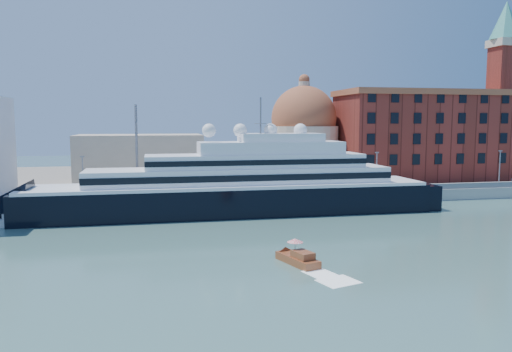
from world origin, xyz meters
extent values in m
plane|color=#375F5D|center=(0.00, 0.00, 0.00)|extent=(400.00, 400.00, 0.00)
cube|color=gray|center=(0.00, 34.00, 1.25)|extent=(180.00, 10.00, 2.50)
cube|color=slate|center=(0.00, 75.00, 1.00)|extent=(260.00, 72.00, 2.00)
cube|color=slate|center=(0.00, 29.50, 3.10)|extent=(180.00, 0.10, 1.20)
cube|color=black|center=(-2.99, 23.00, 2.12)|extent=(74.99, 11.54, 6.25)
cone|color=black|center=(-42.41, 23.00, 2.12)|extent=(9.61, 11.54, 11.54)
cube|color=black|center=(34.51, 23.00, 1.92)|extent=(5.77, 10.58, 5.77)
cube|color=white|center=(-2.99, 23.00, 5.48)|extent=(73.07, 11.73, 0.58)
cube|color=white|center=(-1.06, 23.00, 7.21)|extent=(55.76, 9.61, 2.88)
cube|color=black|center=(-1.06, 18.19, 7.21)|extent=(55.76, 0.15, 1.15)
cube|color=white|center=(1.82, 23.00, 9.90)|extent=(40.38, 8.65, 2.50)
cube|color=white|center=(4.70, 23.00, 12.31)|extent=(26.92, 7.69, 2.31)
cube|color=white|center=(6.63, 23.00, 14.23)|extent=(15.38, 6.73, 1.54)
cylinder|color=slate|center=(2.78, 23.00, 18.27)|extent=(0.29, 0.29, 6.73)
sphere|color=white|center=(-6.83, 23.00, 15.58)|extent=(2.50, 2.50, 2.50)
sphere|color=white|center=(-1.06, 23.00, 15.58)|extent=(2.50, 2.50, 2.50)
sphere|color=white|center=(4.70, 23.00, 15.58)|extent=(2.50, 2.50, 2.50)
sphere|color=white|center=(10.47, 23.00, 15.58)|extent=(2.50, 2.50, 2.50)
cube|color=white|center=(-41.18, 20.09, 0.52)|extent=(10.65, 4.49, 1.38)
cube|color=white|center=(-39.46, 19.91, 1.64)|extent=(3.65, 2.50, 1.04)
cube|color=maroon|center=(-0.03, -11.04, 0.39)|extent=(4.16, 7.06, 1.12)
cube|color=maroon|center=(0.31, -12.11, 1.34)|extent=(2.55, 3.20, 0.89)
cylinder|color=slate|center=(-0.20, -10.51, 1.79)|extent=(0.07, 0.07, 1.79)
cone|color=red|center=(-0.20, -10.51, 2.79)|extent=(2.01, 2.01, 0.45)
cube|color=maroon|center=(52.00, 52.00, 13.00)|extent=(42.00, 18.00, 22.00)
cube|color=#964F31|center=(52.00, 52.00, 24.50)|extent=(43.00, 19.00, 1.50)
cube|color=maroon|center=(76.00, 52.00, 19.50)|extent=(6.00, 6.00, 35.00)
cube|color=beige|center=(76.00, 52.00, 38.00)|extent=(7.00, 7.00, 2.00)
cone|color=teal|center=(76.00, 52.00, 44.00)|extent=(8.40, 8.40, 10.00)
cylinder|color=beige|center=(22.00, 58.00, 9.00)|extent=(18.00, 18.00, 14.00)
sphere|color=#964F31|center=(22.00, 58.00, 18.00)|extent=(17.00, 17.00, 17.00)
cylinder|color=beige|center=(22.00, 58.00, 26.00)|extent=(3.00, 3.00, 3.00)
cube|color=beige|center=(8.00, 56.00, 7.00)|extent=(18.00, 14.00, 10.00)
cube|color=beige|center=(-20.00, 58.00, 8.00)|extent=(30.00, 16.00, 12.00)
cylinder|color=slate|center=(-30.00, 31.00, 6.50)|extent=(0.24, 0.24, 8.00)
cube|color=slate|center=(-30.00, 31.00, 10.60)|extent=(0.80, 0.30, 0.25)
cylinder|color=slate|center=(0.00, 31.00, 6.50)|extent=(0.24, 0.24, 8.00)
cube|color=slate|center=(0.00, 31.00, 10.60)|extent=(0.80, 0.30, 0.25)
cylinder|color=slate|center=(30.00, 31.00, 6.50)|extent=(0.24, 0.24, 8.00)
cube|color=slate|center=(30.00, 31.00, 10.60)|extent=(0.80, 0.30, 0.25)
cylinder|color=slate|center=(60.00, 31.00, 6.50)|extent=(0.24, 0.24, 8.00)
cube|color=slate|center=(60.00, 31.00, 10.60)|extent=(0.80, 0.30, 0.25)
cylinder|color=slate|center=(-20.00, 33.00, 11.50)|extent=(0.50, 0.50, 18.00)
camera|label=1|loc=(-17.01, -67.76, 17.18)|focal=35.00mm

